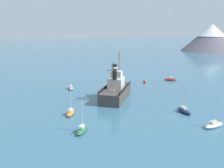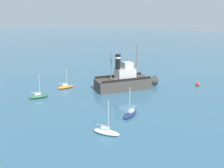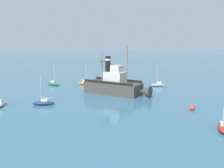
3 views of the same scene
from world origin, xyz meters
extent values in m
plane|color=#38667F|center=(0.00, 0.00, 0.00)|extent=(600.00, 600.00, 0.00)
cone|color=slate|center=(-72.54, 111.15, 8.95)|extent=(39.64, 39.64, 17.90)
cone|color=white|center=(-72.54, 111.15, 13.93)|extent=(18.72, 18.72, 8.05)
cube|color=#423D38|center=(-0.28, 0.38, 1.20)|extent=(11.92, 11.22, 2.40)
cone|color=#423D38|center=(-5.69, 5.13, 1.20)|extent=(3.36, 3.35, 2.35)
cube|color=beige|center=(-0.65, 0.71, 3.50)|extent=(4.99, 4.89, 2.20)
cube|color=beige|center=(-1.03, 1.04, 5.30)|extent=(2.95, 2.97, 1.40)
cylinder|color=black|center=(0.63, -0.41, 6.20)|extent=(1.10, 1.10, 3.20)
cylinder|color=silver|center=(0.63, -0.41, 7.10)|extent=(1.16, 1.16, 0.35)
cylinder|color=#75604C|center=(-2.76, 2.56, 6.15)|extent=(0.20, 0.20, 7.50)
cylinder|color=#75604C|center=(1.75, -1.40, 5.40)|extent=(0.20, 0.20, 6.00)
cylinder|color=#75604C|center=(1.75, -1.40, 6.72)|extent=(1.81, 2.03, 0.12)
cube|color=black|center=(-1.70, -1.24, 2.65)|extent=(8.65, 7.61, 0.50)
cube|color=black|center=(1.15, 2.00, 2.65)|extent=(8.65, 7.61, 0.50)
ellipsoid|color=navy|center=(13.12, 7.56, 0.35)|extent=(3.90, 1.54, 0.70)
cube|color=silver|center=(12.92, 7.59, 0.88)|extent=(1.17, 0.77, 0.36)
cylinder|color=#B7B7BC|center=(13.42, 7.53, 2.80)|extent=(0.10, 0.10, 4.20)
cylinder|color=#B7B7BC|center=(12.52, 7.63, 1.25)|extent=(1.80, 0.29, 0.08)
ellipsoid|color=#B22823|center=(-9.73, 23.60, 0.35)|extent=(2.92, 3.82, 0.70)
cube|color=silver|center=(-9.63, 23.77, 0.88)|extent=(1.12, 1.27, 0.36)
cylinder|color=#B7B7BC|center=(-9.89, 23.34, 2.80)|extent=(0.10, 0.10, 4.20)
cylinder|color=#B7B7BC|center=(-9.42, 24.11, 1.25)|extent=(1.00, 1.58, 0.08)
ellipsoid|color=white|center=(20.25, 6.98, 0.35)|extent=(1.28, 3.85, 0.70)
cube|color=silver|center=(20.26, 6.78, 0.88)|extent=(0.69, 1.13, 0.36)
cylinder|color=#B7B7BC|center=(20.24, 7.28, 2.80)|extent=(0.10, 0.10, 4.20)
cylinder|color=#B7B7BC|center=(20.28, 6.38, 1.25)|extent=(0.17, 1.80, 0.08)
ellipsoid|color=orange|center=(4.74, -11.27, 0.35)|extent=(3.85, 2.82, 0.70)
cube|color=silver|center=(4.91, -11.36, 0.88)|extent=(1.27, 1.10, 0.36)
cylinder|color=#B7B7BC|center=(4.48, -11.12, 2.80)|extent=(0.10, 0.10, 4.20)
cylinder|color=#B7B7BC|center=(5.26, -11.56, 1.25)|extent=(1.61, 0.95, 0.08)
ellipsoid|color=gray|center=(-12.75, -5.93, 0.35)|extent=(3.95, 2.00, 0.70)
cube|color=silver|center=(-12.94, -5.88, 0.88)|extent=(1.22, 0.89, 0.36)
cylinder|color=#B7B7BC|center=(-12.46, -6.00, 2.80)|extent=(0.10, 0.10, 4.20)
cylinder|color=#B7B7BC|center=(-13.33, -5.78, 1.25)|extent=(1.76, 0.52, 0.08)
ellipsoid|color=#286B3D|center=(12.59, -11.90, 0.35)|extent=(3.70, 3.16, 0.70)
cube|color=silver|center=(12.75, -12.02, 0.88)|extent=(1.26, 1.17, 0.36)
cylinder|color=#B7B7BC|center=(12.35, -11.72, 2.80)|extent=(0.10, 0.10, 4.20)
cylinder|color=#B7B7BC|center=(13.07, -12.26, 1.25)|extent=(1.49, 1.14, 0.08)
sphere|color=red|center=(-10.42, 14.92, 0.44)|extent=(0.88, 0.88, 0.88)
camera|label=1|loc=(43.84, -22.52, 14.96)|focal=38.00mm
camera|label=2|loc=(45.73, 20.33, 14.87)|focal=38.00mm
camera|label=3|loc=(8.47, 48.41, 10.57)|focal=38.00mm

